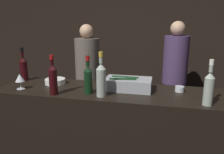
# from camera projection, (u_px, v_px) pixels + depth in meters

# --- Properties ---
(wall_back_chalkboard) EXTENTS (6.40, 0.06, 2.80)m
(wall_back_chalkboard) POSITION_uv_depth(u_px,v_px,m) (138.00, 37.00, 4.05)
(wall_back_chalkboard) COLOR black
(wall_back_chalkboard) RESTS_ON ground_plane
(bar_counter) EXTENTS (2.17, 0.59, 1.06)m
(bar_counter) POSITION_uv_depth(u_px,v_px,m) (111.00, 142.00, 2.15)
(bar_counter) COLOR black
(bar_counter) RESTS_ON ground_plane
(ice_bin_with_bottles) EXTENTS (0.43, 0.25, 0.12)m
(ice_bin_with_bottles) POSITION_uv_depth(u_px,v_px,m) (127.00, 83.00, 2.03)
(ice_bin_with_bottles) COLOR #9EA0A5
(ice_bin_with_bottles) RESTS_ON bar_counter
(bowl_white) EXTENTS (0.20, 0.20, 0.05)m
(bowl_white) POSITION_uv_depth(u_px,v_px,m) (55.00, 81.00, 2.23)
(bowl_white) COLOR silver
(bowl_white) RESTS_ON bar_counter
(wine_glass) EXTENTS (0.09, 0.09, 0.15)m
(wine_glass) POSITION_uv_depth(u_px,v_px,m) (20.00, 78.00, 2.03)
(wine_glass) COLOR silver
(wine_glass) RESTS_ON bar_counter
(candle_votive) EXTENTS (0.08, 0.08, 0.05)m
(candle_votive) POSITION_uv_depth(u_px,v_px,m) (180.00, 89.00, 1.97)
(candle_votive) COLOR silver
(candle_votive) RESTS_ON bar_counter
(red_wine_bottle_burgundy) EXTENTS (0.07, 0.07, 0.33)m
(red_wine_bottle_burgundy) POSITION_uv_depth(u_px,v_px,m) (88.00, 78.00, 1.90)
(red_wine_bottle_burgundy) COLOR black
(red_wine_bottle_burgundy) RESTS_ON bar_counter
(rose_wine_bottle) EXTENTS (0.08, 0.08, 0.38)m
(rose_wine_bottle) POSITION_uv_depth(u_px,v_px,m) (101.00, 79.00, 1.82)
(rose_wine_bottle) COLOR #9EA899
(rose_wine_bottle) RESTS_ON bar_counter
(red_wine_bottle_tall) EXTENTS (0.07, 0.07, 0.35)m
(red_wine_bottle_tall) POSITION_uv_depth(u_px,v_px,m) (53.00, 78.00, 1.87)
(red_wine_bottle_tall) COLOR black
(red_wine_bottle_tall) RESTS_ON bar_counter
(white_wine_bottle) EXTENTS (0.07, 0.07, 0.35)m
(white_wine_bottle) POSITION_uv_depth(u_px,v_px,m) (209.00, 87.00, 1.63)
(white_wine_bottle) COLOR #9EA899
(white_wine_bottle) RESTS_ON bar_counter
(red_wine_bottle_black_foil) EXTENTS (0.08, 0.08, 0.35)m
(red_wine_bottle_black_foil) POSITION_uv_depth(u_px,v_px,m) (24.00, 67.00, 2.33)
(red_wine_bottle_black_foil) COLOR black
(red_wine_bottle_black_foil) RESTS_ON bar_counter
(person_in_hoodie) EXTENTS (0.38, 0.38, 1.64)m
(person_in_hoodie) POSITION_uv_depth(u_px,v_px,m) (88.00, 72.00, 3.43)
(person_in_hoodie) COLOR black
(person_in_hoodie) RESTS_ON ground_plane
(person_blond_tee) EXTENTS (0.36, 0.36, 1.69)m
(person_blond_tee) POSITION_uv_depth(u_px,v_px,m) (175.00, 72.00, 3.29)
(person_blond_tee) COLOR black
(person_blond_tee) RESTS_ON ground_plane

